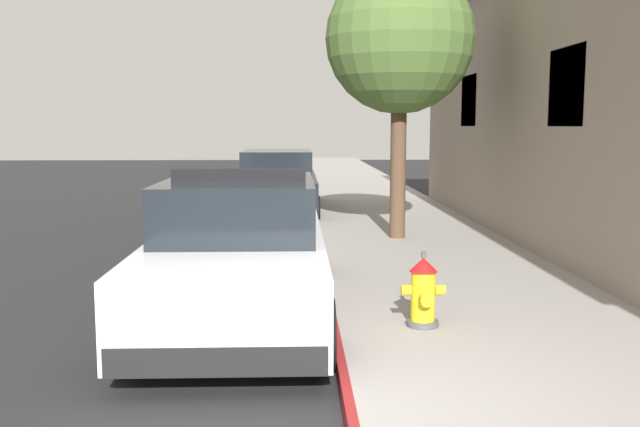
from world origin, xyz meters
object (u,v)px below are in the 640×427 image
at_px(police_cruiser, 240,253).
at_px(street_tree, 400,40).
at_px(parked_car_silver_ahead, 277,185).
at_px(fire_hydrant, 423,292).

relative_size(police_cruiser, street_tree, 1.01).
height_order(police_cruiser, street_tree, street_tree).
height_order(parked_car_silver_ahead, street_tree, street_tree).
distance_m(police_cruiser, parked_car_silver_ahead, 9.20).
height_order(parked_car_silver_ahead, fire_hydrant, parked_car_silver_ahead).
bearing_deg(street_tree, parked_car_silver_ahead, 116.88).
xyz_separation_m(parked_car_silver_ahead, fire_hydrant, (1.71, -10.13, -0.24)).
bearing_deg(parked_car_silver_ahead, fire_hydrant, -80.40).
bearing_deg(street_tree, fire_hydrant, -95.64).
relative_size(parked_car_silver_ahead, fire_hydrant, 6.37).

